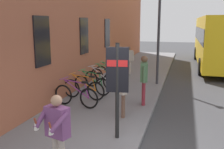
{
  "coord_description": "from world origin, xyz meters",
  "views": [
    {
      "loc": [
        -5.22,
        -0.94,
        2.99
      ],
      "look_at": [
        2.67,
        1.35,
        1.31
      ],
      "focal_mm": 40.81,
      "sensor_mm": 36.0,
      "label": 1
    }
  ],
  "objects": [
    {
      "name": "bicycle_far_end",
      "position": [
        3.48,
        2.71,
        0.51
      ],
      "size": [
        0.48,
        1.77,
        0.97
      ],
      "color": "black",
      "rests_on": "sidewalk_pavement"
    },
    {
      "name": "bicycle_beside_lamp",
      "position": [
        6.81,
        2.6,
        0.51
      ],
      "size": [
        0.48,
        1.77,
        0.97
      ],
      "color": "black",
      "rests_on": "sidewalk_pavement"
    },
    {
      "name": "bicycle_under_window",
      "position": [
        5.94,
        2.59,
        0.51
      ],
      "size": [
        0.6,
        1.73,
        0.97
      ],
      "color": "black",
      "rests_on": "sidewalk_pavement"
    },
    {
      "name": "pedestrian_crossing_street",
      "position": [
        8.63,
        2.11,
        1.08
      ],
      "size": [
        0.4,
        0.55,
        1.57
      ],
      "color": "#B2A599",
      "rests_on": "sidewalk_pavement"
    },
    {
      "name": "bicycle_end_of_row",
      "position": [
        5.19,
        2.62,
        0.51
      ],
      "size": [
        0.72,
        1.68,
        0.97
      ],
      "color": "black",
      "rests_on": "sidewalk_pavement"
    },
    {
      "name": "ground",
      "position": [
        6.0,
        -1.0,
        0.0
      ],
      "size": [
        60.0,
        60.0,
        0.0
      ],
      "primitive_type": "plane",
      "color": "#38383A"
    },
    {
      "name": "pedestrian_near_bus",
      "position": [
        2.06,
        0.81,
        1.08
      ],
      "size": [
        0.59,
        0.31,
        1.58
      ],
      "color": "brown",
      "rests_on": "sidewalk_pavement"
    },
    {
      "name": "bicycle_leaning_wall",
      "position": [
        2.57,
        2.62,
        0.51
      ],
      "size": [
        0.5,
        1.75,
        0.97
      ],
      "color": "black",
      "rests_on": "sidewalk_pavement"
    },
    {
      "name": "tourist_with_hotdogs",
      "position": [
        -1.27,
        1.27,
        1.1
      ],
      "size": [
        0.64,
        0.63,
        1.58
      ],
      "color": "#B2A599",
      "rests_on": "sidewalk_pavement"
    },
    {
      "name": "bicycle_by_door",
      "position": [
        4.22,
        2.65,
        0.51
      ],
      "size": [
        0.61,
        1.73,
        0.97
      ],
      "color": "black",
      "rests_on": "sidewalk_pavement"
    },
    {
      "name": "transit_info_sign",
      "position": [
        0.6,
        0.61,
        1.72
      ],
      "size": [
        0.16,
        0.56,
        2.4
      ],
      "color": "black",
      "rests_on": "sidewalk_pavement"
    },
    {
      "name": "sidewalk_pavement",
      "position": [
        8.0,
        1.75,
        0.06
      ],
      "size": [
        24.0,
        3.5,
        0.12
      ],
      "primitive_type": "cube",
      "color": "slate",
      "rests_on": "ground"
    },
    {
      "name": "pedestrian_by_facade",
      "position": [
        3.44,
        0.41,
        1.19
      ],
      "size": [
        0.66,
        0.32,
        1.75
      ],
      "color": "maroon",
      "rests_on": "sidewalk_pavement"
    },
    {
      "name": "city_bus",
      "position": [
        13.43,
        -3.0,
        1.92
      ],
      "size": [
        10.52,
        2.71,
        3.35
      ],
      "color": "yellow",
      "rests_on": "ground"
    },
    {
      "name": "street_lamp",
      "position": [
        6.76,
        0.3,
        3.17
      ],
      "size": [
        0.28,
        0.28,
        5.14
      ],
      "color": "#333338",
      "rests_on": "sidewalk_pavement"
    }
  ]
}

